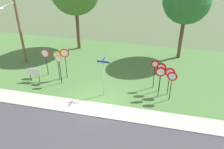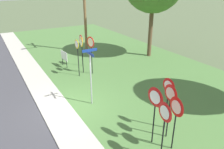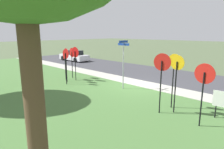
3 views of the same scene
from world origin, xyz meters
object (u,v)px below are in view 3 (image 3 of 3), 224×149
stop_sign_near_right (204,81)px  stop_sign_far_left (174,70)px  stop_sign_near_left (177,72)px  yield_sign_far_left (75,55)px  yield_sign_far_right (66,58)px  yield_sign_near_right (66,57)px  parked_sedan_distant (74,56)px  street_name_post (123,61)px  yield_sign_center (72,56)px  stop_sign_far_center (162,70)px  yield_sign_near_left (65,57)px

stop_sign_near_right → stop_sign_far_left: 2.08m
stop_sign_near_right → stop_sign_far_left: bearing=-26.9°
stop_sign_near_left → yield_sign_far_left: (8.58, -0.58, 0.01)m
yield_sign_far_right → yield_sign_far_left: bearing=-70.5°
yield_sign_near_right → parked_sedan_distant: 11.95m
stop_sign_near_left → street_name_post: size_ratio=0.85×
yield_sign_near_right → yield_sign_far_left: size_ratio=0.98×
yield_sign_far_left → yield_sign_center: (0.86, -0.29, -0.11)m
yield_sign_center → street_name_post: (-5.07, -0.50, 0.03)m
stop_sign_far_center → yield_sign_far_left: 8.20m
stop_sign_near_right → yield_sign_near_left: 10.70m
yield_sign_near_left → parked_sedan_distant: bearing=-31.3°
stop_sign_far_center → yield_sign_near_left: bearing=-15.4°
stop_sign_near_left → yield_sign_near_right: stop_sign_near_left is taller
stop_sign_near_right → stop_sign_far_center: (1.86, -0.04, 0.19)m
stop_sign_near_right → yield_sign_near_left: (10.68, -0.68, -0.08)m
yield_sign_near_right → yield_sign_center: (0.84, -1.08, -0.06)m
street_name_post → parked_sedan_distant: street_name_post is taller
yield_sign_near_right → parked_sedan_distant: (9.40, -7.25, -1.30)m
stop_sign_near_left → stop_sign_near_right: bearing=162.8°
stop_sign_far_left → yield_sign_near_right: (8.22, 0.71, -0.02)m
stop_sign_far_center → parked_sedan_distant: 19.16m
stop_sign_near_left → stop_sign_far_center: 0.70m
yield_sign_near_right → street_name_post: 4.51m
stop_sign_near_right → street_name_post: (5.78, -1.93, 0.02)m
stop_sign_far_left → parked_sedan_distant: bearing=-20.7°
yield_sign_near_left → street_name_post: street_name_post is taller
yield_sign_near_left → parked_sedan_distant: 11.20m
yield_sign_far_left → yield_sign_far_right: yield_sign_far_left is taller
stop_sign_near_right → yield_sign_far_right: size_ratio=1.00×
stop_sign_near_right → yield_sign_far_right: bearing=3.9°
street_name_post → parked_sedan_distant: (13.63, -5.68, -1.28)m
yield_sign_far_right → stop_sign_near_right: bearing=177.0°
stop_sign_near_left → yield_sign_center: size_ratio=1.09×
stop_sign_far_left → stop_sign_far_center: (0.08, 1.01, 0.12)m
yield_sign_near_right → yield_sign_near_left: bearing=-22.7°
stop_sign_far_center → yield_sign_far_left: (8.12, -1.10, -0.09)m
stop_sign_near_right → yield_sign_far_left: yield_sign_far_left is taller
stop_sign_far_left → yield_sign_near_right: size_ratio=1.06×
yield_sign_far_left → street_name_post: street_name_post is taller
parked_sedan_distant → stop_sign_near_left: bearing=157.1°
stop_sign_near_right → stop_sign_far_center: bearing=2.3°
stop_sign_near_left → stop_sign_near_right: stop_sign_near_left is taller
yield_sign_far_right → parked_sedan_distant: yield_sign_far_right is taller
yield_sign_near_right → parked_sedan_distant: size_ratio=0.56×
yield_sign_near_left → yield_sign_near_right: (-0.67, 0.33, 0.12)m
stop_sign_near_left → street_name_post: bearing=-12.8°
stop_sign_far_center → street_name_post: street_name_post is taller
parked_sedan_distant → stop_sign_far_left: bearing=158.1°
stop_sign_near_left → yield_sign_far_right: size_ratio=1.07×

